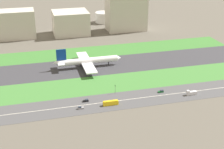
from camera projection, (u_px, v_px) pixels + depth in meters
ground_plane at (111, 65)px, 319.85m from camera, size 800.00×800.00×0.00m
runway at (111, 65)px, 319.83m from camera, size 280.00×46.00×0.10m
grass_median_north at (102, 51)px, 356.19m from camera, size 280.00×36.00×0.10m
grass_median_south at (123, 82)px, 283.46m from camera, size 280.00×36.00×0.10m
highway at (135, 99)px, 255.09m from camera, size 280.00×28.00×0.10m
highway_centerline at (135, 99)px, 255.06m from camera, size 266.00×0.50×0.01m
airliner at (87, 61)px, 311.69m from camera, size 65.00×56.00×19.70m
truck_0 at (191, 93)px, 260.51m from camera, size 8.40×2.50×4.00m
car_1 at (86, 101)px, 250.29m from camera, size 4.40×1.80×2.00m
bus_0 at (111, 103)px, 245.00m from camera, size 11.60×2.50×3.50m
car_3 at (81, 108)px, 240.04m from camera, size 4.40×1.80×2.00m
car_2 at (161, 91)px, 264.65m from camera, size 4.40×1.80×2.00m
traffic_light at (115, 88)px, 261.96m from camera, size 0.36×0.50×7.20m
terminal_building at (14, 24)px, 393.10m from camera, size 49.77×26.30×33.49m
hangar_building at (71, 23)px, 410.09m from camera, size 42.80×37.08×28.50m
office_tower at (126, 11)px, 422.99m from camera, size 49.50×28.40×48.50m
fuel_tank_west at (82, 19)px, 458.12m from camera, size 22.26×22.26×14.17m
fuel_tank_centre at (104, 17)px, 465.25m from camera, size 23.38×23.38×14.42m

